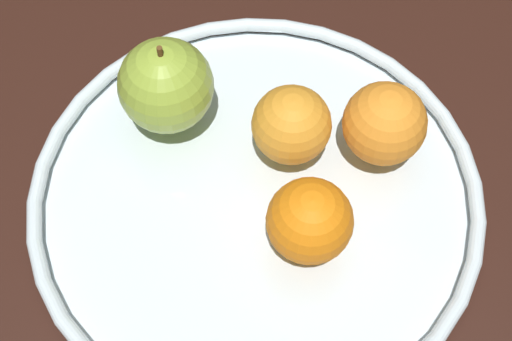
% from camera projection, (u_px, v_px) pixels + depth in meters
% --- Properties ---
extents(ground_plane, '(1.49, 1.49, 0.04)m').
position_uv_depth(ground_plane, '(256.00, 212.00, 0.62)').
color(ground_plane, black).
extents(fruit_bowl, '(0.36, 0.36, 0.02)m').
position_uv_depth(fruit_bowl, '(256.00, 195.00, 0.59)').
color(fruit_bowl, silver).
rests_on(fruit_bowl, ground_plane).
extents(apple, '(0.08, 0.08, 0.08)m').
position_uv_depth(apple, '(166.00, 86.00, 0.59)').
color(apple, '#92AE38').
rests_on(apple, fruit_bowl).
extents(orange_back_right, '(0.06, 0.06, 0.06)m').
position_uv_depth(orange_back_right, '(291.00, 125.00, 0.58)').
color(orange_back_right, orange).
rests_on(orange_back_right, fruit_bowl).
extents(orange_center, '(0.06, 0.06, 0.06)m').
position_uv_depth(orange_center, '(310.00, 221.00, 0.54)').
color(orange_center, orange).
rests_on(orange_center, fruit_bowl).
extents(orange_back_left, '(0.07, 0.07, 0.07)m').
position_uv_depth(orange_back_left, '(385.00, 124.00, 0.58)').
color(orange_back_left, orange).
rests_on(orange_back_left, fruit_bowl).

